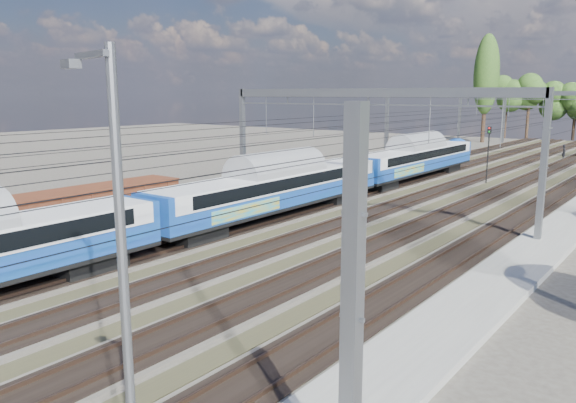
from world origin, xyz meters
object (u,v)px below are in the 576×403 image
Objects in this scene: freight_boxcar at (81,213)px; lamp_post at (121,279)px; signal_near at (488,148)px; worker at (564,152)px; emu_train at (272,182)px.

lamp_post is at bearing -30.42° from freight_boxcar.
signal_near reaches higher than freight_boxcar.
lamp_post is (7.27, -75.38, 4.21)m from worker.
emu_train reaches higher than freight_boxcar.
lamp_post is at bearing -83.38° from signal_near.
signal_near is 0.58× the size of lamp_post.
lamp_post is (8.80, -48.75, 1.69)m from signal_near.
lamp_post reaches higher than emu_train.
freight_boxcar is (-4.50, -11.72, -0.78)m from emu_train.
worker is at bearing 83.10° from signal_near.
emu_train is 12.58m from freight_boxcar.
emu_train is at bearing 135.06° from lamp_post.
lamp_post is at bearing -57.06° from emu_train.
worker is at bearing 107.63° from lamp_post.
worker is 75.85m from lamp_post.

